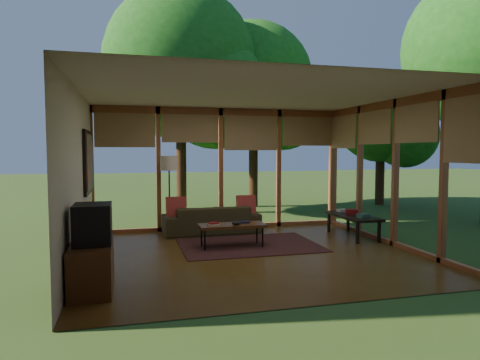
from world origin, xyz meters
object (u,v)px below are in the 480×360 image
object	(u,v)px
sofa	(211,219)
television	(93,224)
side_console	(353,217)
coffee_table	(232,226)
media_cabinet	(92,267)
floor_lamp	(169,168)

from	to	relation	value
sofa	television	bearing A→B (deg)	55.30
side_console	coffee_table	bearing A→B (deg)	-173.71
media_cabinet	television	xyz separation A→B (m)	(0.02, 0.00, 0.55)
television	coffee_table	size ratio (longest dim) A/B	0.46
floor_lamp	coffee_table	world-z (taller)	floor_lamp
sofa	floor_lamp	xyz separation A→B (m)	(-0.87, 0.09, 1.11)
floor_lamp	side_console	xyz separation A→B (m)	(3.59, -1.19, -1.00)
sofa	coffee_table	size ratio (longest dim) A/B	1.68
television	coffee_table	bearing A→B (deg)	40.29
sofa	media_cabinet	distance (m)	3.94
sofa	floor_lamp	bearing A→B (deg)	-7.45
sofa	side_console	xyz separation A→B (m)	(2.71, -1.11, 0.12)
coffee_table	side_console	world-z (taller)	side_console
sofa	coffee_table	bearing A→B (deg)	92.89
media_cabinet	coffee_table	distance (m)	2.97
television	side_console	xyz separation A→B (m)	(4.85, 2.19, -0.44)
sofa	side_console	world-z (taller)	sofa
media_cabinet	side_console	bearing A→B (deg)	24.25
coffee_table	television	bearing A→B (deg)	-139.71
floor_lamp	coffee_table	distance (m)	2.05
sofa	media_cabinet	bearing A→B (deg)	55.05
television	floor_lamp	world-z (taller)	floor_lamp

